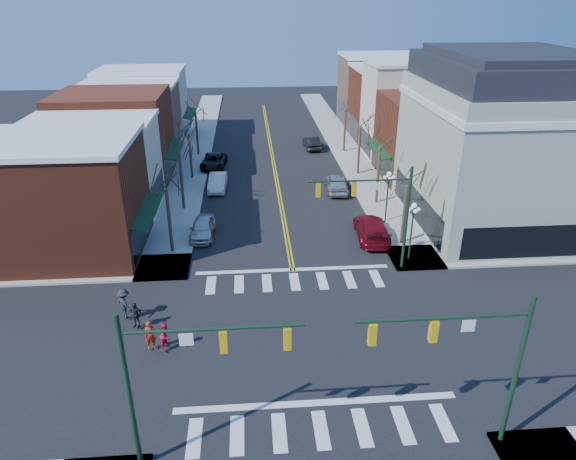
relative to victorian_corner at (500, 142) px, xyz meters
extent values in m
plane|color=black|center=(-16.50, -14.50, -6.66)|extent=(160.00, 160.00, 0.00)
cube|color=#9E9B93|center=(-25.25, 5.50, -6.58)|extent=(3.50, 70.00, 0.15)
cube|color=#9E9B93|center=(-7.75, 5.50, -6.58)|extent=(3.50, 70.00, 0.15)
cube|color=maroon|center=(-32.00, -2.75, -2.66)|extent=(10.00, 8.50, 8.00)
cube|color=beige|center=(-32.00, 5.00, -2.91)|extent=(10.00, 7.00, 7.50)
cube|color=maroon|center=(-32.00, 13.00, -2.41)|extent=(10.00, 9.00, 8.50)
cube|color=#86624A|center=(-32.00, 21.25, -2.76)|extent=(10.00, 7.50, 7.80)
cube|color=beige|center=(-32.00, 29.00, -2.56)|extent=(10.00, 8.00, 8.20)
cube|color=maroon|center=(-1.00, 11.25, -2.66)|extent=(10.00, 8.50, 8.00)
cube|color=beige|center=(-1.00, 19.00, -1.66)|extent=(10.00, 7.00, 10.00)
cube|color=maroon|center=(-1.00, 26.50, -2.41)|extent=(10.00, 8.00, 8.50)
cube|color=#86624A|center=(-1.00, 34.50, -2.16)|extent=(10.00, 8.00, 9.00)
cube|color=#9FA992|center=(0.00, 0.00, -1.16)|extent=(12.00, 14.00, 11.00)
cube|color=white|center=(0.00, 0.00, 2.94)|extent=(12.25, 14.25, 0.50)
cube|color=black|center=(0.00, 0.00, 5.24)|extent=(11.40, 13.40, 1.80)
cube|color=black|center=(0.00, 0.00, 6.34)|extent=(9.80, 11.80, 0.60)
cylinder|color=#14331E|center=(-23.90, -21.90, -3.06)|extent=(0.20, 0.20, 7.20)
cylinder|color=#14331E|center=(-20.65, -21.90, -0.26)|extent=(6.50, 0.12, 0.12)
cube|color=gold|center=(-20.33, -21.90, -0.81)|extent=(0.28, 0.28, 0.90)
cube|color=gold|center=(-18.05, -21.90, -0.81)|extent=(0.28, 0.28, 0.90)
cylinder|color=#14331E|center=(-9.10, -21.90, -3.06)|extent=(0.20, 0.20, 7.20)
cylinder|color=#14331E|center=(-12.35, -21.90, -0.26)|extent=(6.50, 0.12, 0.12)
cube|color=gold|center=(-12.68, -21.90, -0.81)|extent=(0.28, 0.28, 0.90)
cube|color=gold|center=(-14.95, -21.90, -0.81)|extent=(0.28, 0.28, 0.90)
cylinder|color=#14331E|center=(-9.10, -7.10, -3.06)|extent=(0.20, 0.20, 7.20)
cylinder|color=#14331E|center=(-12.35, -7.10, -0.26)|extent=(6.50, 0.12, 0.12)
cube|color=gold|center=(-12.68, -7.10, -0.81)|extent=(0.28, 0.28, 0.90)
cube|color=gold|center=(-14.95, -7.10, -0.81)|extent=(0.28, 0.28, 0.90)
cylinder|color=#14331E|center=(-8.30, -6.00, -4.66)|extent=(0.12, 0.12, 4.00)
sphere|color=white|center=(-8.30, -6.00, -2.51)|extent=(0.36, 0.36, 0.36)
cylinder|color=#14331E|center=(-8.30, 0.50, -4.66)|extent=(0.12, 0.12, 4.00)
sphere|color=white|center=(-8.30, 0.50, -2.51)|extent=(0.36, 0.36, 0.36)
cylinder|color=#382B21|center=(-24.90, -3.50, -4.28)|extent=(0.24, 0.24, 4.76)
cylinder|color=#382B21|center=(-24.90, 4.50, -4.14)|extent=(0.24, 0.24, 5.04)
cylinder|color=#382B21|center=(-24.90, 12.50, -4.38)|extent=(0.24, 0.24, 4.55)
cylinder|color=#382B21|center=(-24.90, 20.50, -4.21)|extent=(0.24, 0.24, 4.90)
cylinder|color=#382B21|center=(-8.10, -3.50, -4.35)|extent=(0.24, 0.24, 4.62)
cylinder|color=#382B21|center=(-8.10, 4.50, -4.07)|extent=(0.24, 0.24, 5.18)
cylinder|color=#382B21|center=(-8.10, 12.50, -4.24)|extent=(0.24, 0.24, 4.83)
cylinder|color=#382B21|center=(-8.10, 20.50, -4.17)|extent=(0.24, 0.24, 4.97)
imported|color=#B8B9BD|center=(-22.90, -0.98, -5.94)|extent=(1.95, 4.33, 1.44)
imported|color=silver|center=(-22.21, 9.24, -5.93)|extent=(1.75, 4.49, 1.46)
imported|color=black|center=(-22.90, 15.87, -5.94)|extent=(2.85, 5.33, 1.42)
imported|color=maroon|center=(-10.10, -2.30, -5.85)|extent=(2.63, 5.72, 1.62)
imported|color=#B6B7BB|center=(-11.07, 7.83, -5.84)|extent=(2.30, 4.93, 1.63)
imported|color=black|center=(-11.66, 22.23, -5.92)|extent=(1.79, 4.53, 1.47)
imported|color=#B02B12|center=(-24.61, -14.61, -5.70)|extent=(0.68, 0.55, 1.61)
imported|color=red|center=(-23.80, -14.71, -5.72)|extent=(0.90, 0.96, 1.57)
imported|color=black|center=(-25.75, -12.61, -5.74)|extent=(0.97, 0.61, 1.54)
imported|color=#22222A|center=(-26.50, -11.69, -5.59)|extent=(1.31, 1.34, 1.84)
camera|label=1|loc=(-19.22, -36.84, 10.52)|focal=32.00mm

